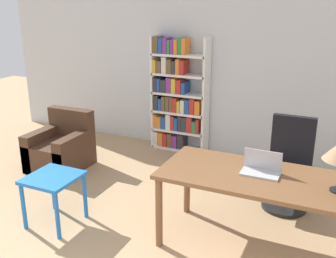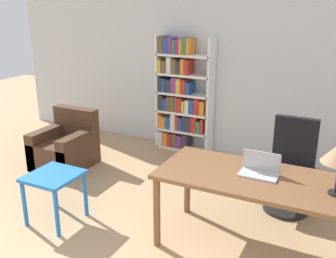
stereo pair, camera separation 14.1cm
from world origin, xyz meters
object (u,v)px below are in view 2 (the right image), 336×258
at_px(laptop, 260,170).
at_px(office_chair, 291,169).
at_px(bookshelf, 181,98).
at_px(side_table_blue, 54,183).
at_px(armchair, 66,148).
at_px(desk, 258,186).

relative_size(laptop, office_chair, 0.33).
relative_size(laptop, bookshelf, 0.20).
distance_m(laptop, side_table_blue, 2.15).
bearing_deg(side_table_blue, armchair, 126.78).
relative_size(laptop, armchair, 0.44).
height_order(laptop, side_table_blue, laptop).
distance_m(desk, armchair, 3.11).
xyz_separation_m(laptop, office_chair, (0.14, 0.94, -0.35)).
xyz_separation_m(side_table_blue, armchair, (-0.92, 1.23, -0.19)).
bearing_deg(bookshelf, laptop, -49.59).
height_order(side_table_blue, bookshelf, bookshelf).
bearing_deg(desk, office_chair, 82.67).
xyz_separation_m(desk, laptop, (-0.01, 0.06, 0.14)).
bearing_deg(armchair, bookshelf, 49.00).
bearing_deg(office_chair, desk, -97.33).
xyz_separation_m(laptop, armchair, (-2.98, 0.72, -0.55)).
bearing_deg(side_table_blue, laptop, 13.87).
xyz_separation_m(side_table_blue, bookshelf, (0.28, 2.60, 0.39)).
relative_size(desk, armchair, 2.31).
bearing_deg(bookshelf, office_chair, -30.92).
bearing_deg(side_table_blue, bookshelf, 83.90).
bearing_deg(armchair, desk, -14.51).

